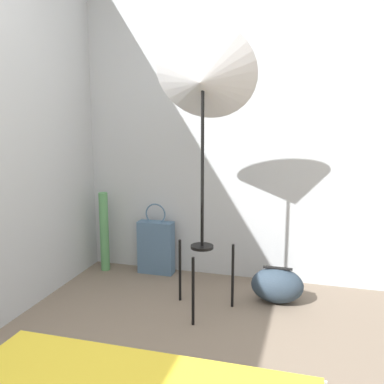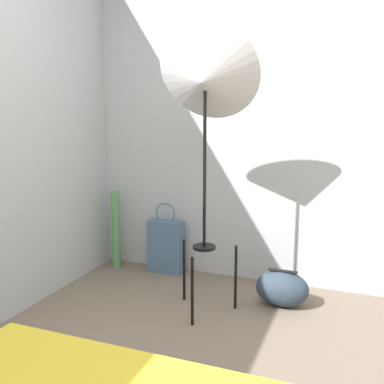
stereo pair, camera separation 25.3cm
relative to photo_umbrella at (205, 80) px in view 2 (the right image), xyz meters
The scene contains 6 objects.
wall_back 0.78m from the photo_umbrella, 80.69° to the left, with size 8.00×0.05×2.60m.
wall_side_left 1.28m from the photo_umbrella, 162.39° to the right, with size 0.05×8.00×2.60m.
photo_umbrella is the anchor object (origin of this frame).
tote_bag 1.56m from the photo_umbrella, 133.48° to the left, with size 0.30×0.12×0.60m.
duffel_bag 1.54m from the photo_umbrella, 29.46° to the left, with size 0.38×0.25×0.26m.
paper_roll 1.67m from the photo_umbrella, 152.20° to the left, with size 0.08×0.08×0.68m.
Camera 2 is at (0.86, -1.37, 1.40)m, focal length 42.00 mm.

